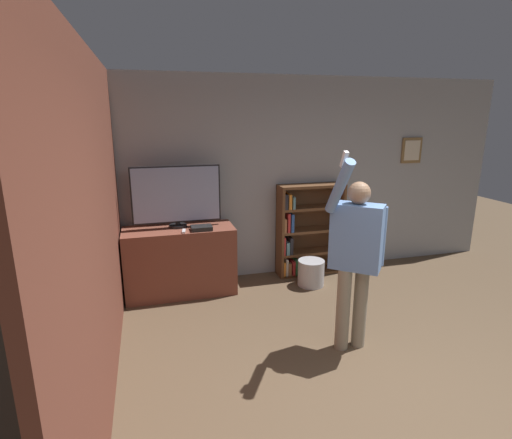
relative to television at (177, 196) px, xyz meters
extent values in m
plane|color=brown|center=(1.54, -2.87, -1.24)|extent=(14.00, 14.00, 0.00)
cube|color=#9EA3A8|center=(1.54, 0.31, 0.11)|extent=(6.46, 0.06, 2.70)
cube|color=olive|center=(3.44, 0.27, 0.45)|extent=(0.32, 0.02, 0.37)
cube|color=beige|center=(3.44, 0.25, 0.45)|extent=(0.25, 0.01, 0.29)
cube|color=brown|center=(-0.72, -1.29, 0.11)|extent=(0.06, 4.75, 2.70)
cube|color=brown|center=(0.00, -0.06, -0.82)|extent=(1.35, 0.55, 0.85)
cylinder|color=black|center=(0.00, 0.00, -0.38)|extent=(0.22, 0.22, 0.03)
cylinder|color=black|center=(0.00, 0.00, -0.34)|extent=(0.06, 0.06, 0.05)
cube|color=black|center=(0.00, 0.00, 0.02)|extent=(1.07, 0.04, 0.70)
cube|color=#8C9EC6|center=(0.00, -0.02, 0.02)|extent=(1.03, 0.01, 0.66)
cube|color=black|center=(0.26, -0.21, -0.37)|extent=(0.25, 0.18, 0.05)
cube|color=white|center=(0.05, -0.24, -0.38)|extent=(0.06, 0.14, 0.02)
cube|color=brown|center=(1.38, 0.12, -0.60)|extent=(0.04, 0.28, 1.28)
cube|color=brown|center=(2.26, 0.12, -0.60)|extent=(0.04, 0.28, 1.28)
cube|color=brown|center=(1.82, 0.26, -0.60)|extent=(0.92, 0.01, 1.28)
cube|color=brown|center=(1.82, 0.12, -1.22)|extent=(0.85, 0.28, 0.04)
cube|color=brown|center=(1.82, 0.12, -0.92)|extent=(0.85, 0.28, 0.04)
cube|color=brown|center=(1.82, 0.12, -0.60)|extent=(0.85, 0.28, 0.04)
cube|color=brown|center=(1.82, 0.12, -0.28)|extent=(0.85, 0.28, 0.04)
cube|color=brown|center=(1.82, 0.12, 0.02)|extent=(0.85, 0.28, 0.04)
cube|color=orange|center=(1.41, 0.12, -1.12)|extent=(0.03, 0.26, 0.21)
cube|color=beige|center=(1.44, 0.11, -1.10)|extent=(0.03, 0.25, 0.26)
cube|color=#99663D|center=(1.49, 0.09, -1.13)|extent=(0.04, 0.21, 0.19)
cube|color=red|center=(1.54, 0.11, -1.12)|extent=(0.04, 0.26, 0.21)
cube|color=#338447|center=(1.59, 0.08, -1.11)|extent=(0.04, 0.20, 0.23)
cube|color=red|center=(1.40, 0.11, -0.78)|extent=(0.02, 0.25, 0.25)
cube|color=#5B8E99|center=(1.45, 0.11, -0.82)|extent=(0.04, 0.26, 0.18)
cube|color=#232328|center=(1.50, 0.12, -0.79)|extent=(0.04, 0.26, 0.24)
cube|color=#99663D|center=(1.41, 0.11, -0.49)|extent=(0.03, 0.25, 0.19)
cube|color=red|center=(1.46, 0.10, -0.45)|extent=(0.03, 0.24, 0.26)
cube|color=#2D569E|center=(1.51, 0.11, -0.46)|extent=(0.04, 0.25, 0.25)
cube|color=#232328|center=(1.42, 0.09, -0.16)|extent=(0.04, 0.22, 0.20)
cube|color=orange|center=(1.47, 0.11, -0.17)|extent=(0.04, 0.25, 0.20)
cube|color=#5B8E99|center=(1.52, 0.09, -0.18)|extent=(0.03, 0.21, 0.16)
cylinder|color=gray|center=(1.38, -1.74, -0.83)|extent=(0.13, 0.13, 0.82)
cylinder|color=gray|center=(1.56, -1.74, -0.83)|extent=(0.13, 0.13, 0.82)
cube|color=#6B93D1|center=(1.47, -1.74, -0.12)|extent=(0.49, 0.46, 0.61)
sphere|color=#9E7556|center=(1.47, -1.74, 0.28)|extent=(0.20, 0.20, 0.20)
cylinder|color=#6B93D1|center=(1.72, -1.74, -0.14)|extent=(0.09, 0.09, 0.56)
cylinder|color=#6B93D1|center=(1.22, -1.85, 0.37)|extent=(0.09, 0.40, 0.51)
cube|color=white|center=(1.22, -1.91, 0.61)|extent=(0.04, 0.09, 0.14)
cylinder|color=#B7B7BC|center=(1.68, -0.28, -1.07)|extent=(0.35, 0.35, 0.34)
camera|label=1|loc=(-0.32, -4.84, 0.95)|focal=28.00mm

